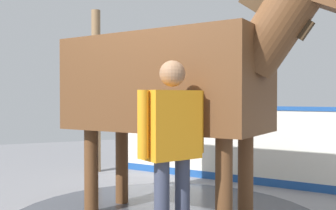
{
  "coord_description": "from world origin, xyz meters",
  "views": [
    {
      "loc": [
        -1.46,
        -3.86,
        1.33
      ],
      "look_at": [
        0.05,
        -0.47,
        1.26
      ],
      "focal_mm": 41.1,
      "sensor_mm": 36.0,
      "label": 1
    }
  ],
  "objects": [
    {
      "name": "handler",
      "position": [
        -0.11,
        -0.92,
        0.94
      ],
      "size": [
        0.66,
        0.31,
        1.64
      ],
      "rotation": [
        0.0,
        0.0,
        1.76
      ],
      "color": "#47331E",
      "rests_on": "ground"
    },
    {
      "name": "barrier_wall",
      "position": [
        2.01,
        1.19,
        0.56
      ],
      "size": [
        2.57,
        3.76,
        1.2
      ],
      "color": "silver",
      "rests_on": "ground"
    },
    {
      "name": "horse",
      "position": [
        0.28,
        -0.11,
        1.5
      ],
      "size": [
        2.25,
        3.03,
        2.58
      ],
      "rotation": [
        0.0,
        0.0,
        -0.98
      ],
      "color": "brown",
      "rests_on": "ground"
    },
    {
      "name": "roof_post_far",
      "position": [
        0.17,
        2.98,
        1.45
      ],
      "size": [
        0.16,
        0.16,
        2.9
      ],
      "primitive_type": "cylinder",
      "color": "olive",
      "rests_on": "ground"
    }
  ]
}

